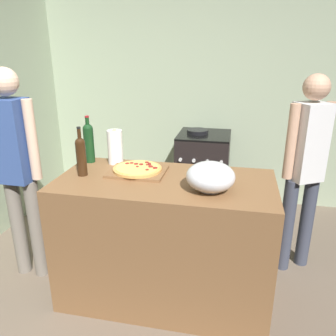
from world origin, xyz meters
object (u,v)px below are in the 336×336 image
pizza (138,169)px  stove (203,172)px  paper_towel_roll (115,147)px  wine_bottle_amber (81,155)px  wine_bottle_clear (89,141)px  mixing_bowl (211,177)px  person_in_red (305,164)px  person_in_stripes (17,164)px

pizza → stove: pizza is taller
paper_towel_roll → wine_bottle_amber: (-0.14, -0.30, 0.02)m
paper_towel_roll → wine_bottle_clear: bearing=-177.0°
pizza → wine_bottle_amber: bearing=-161.0°
pizza → paper_towel_roll: paper_towel_roll is taller
wine_bottle_amber → stove: bearing=65.5°
mixing_bowl → person_in_red: size_ratio=0.19×
mixing_bowl → stove: size_ratio=0.33×
wine_bottle_amber → person_in_red: 1.70m
pizza → paper_towel_roll: size_ratio=1.32×
wine_bottle_amber → person_in_stripes: person_in_stripes is taller
wine_bottle_amber → person_in_red: bearing=20.7°
pizza → wine_bottle_clear: wine_bottle_clear is taller
wine_bottle_clear → person_in_red: 1.70m
stove → person_in_stripes: 2.00m
person_in_red → pizza: bearing=-158.8°
person_in_stripes → person_in_red: 2.21m
mixing_bowl → person_in_stripes: person_in_stripes is taller
wine_bottle_amber → person_in_stripes: 0.57m
pizza → person_in_red: 1.31m
person_in_stripes → person_in_red: size_ratio=1.03×
paper_towel_roll → stove: size_ratio=0.28×
pizza → wine_bottle_amber: (-0.37, -0.13, 0.12)m
stove → person_in_red: (0.89, -0.93, 0.48)m
wine_bottle_clear → stove: wine_bottle_clear is taller
wine_bottle_clear → person_in_red: person_in_red is taller
stove → wine_bottle_amber: bearing=-114.5°
mixing_bowl → wine_bottle_clear: size_ratio=0.84×
stove → wine_bottle_clear: bearing=-121.8°
wine_bottle_amber → person_in_red: size_ratio=0.21×
wine_bottle_clear → person_in_red: bearing=10.7°
person_in_stripes → wine_bottle_amber: bearing=-5.8°
pizza → person_in_stripes: person_in_stripes is taller
stove → person_in_stripes: (-1.26, -1.48, 0.51)m
wine_bottle_amber → wine_bottle_clear: bearing=103.8°
mixing_bowl → person_in_red: bearing=45.4°
mixing_bowl → wine_bottle_amber: 0.91m
wine_bottle_clear → person_in_stripes: size_ratio=0.22×
person_in_stripes → pizza: bearing=4.3°
wine_bottle_amber → stove: size_ratio=0.37×
pizza → stove: (0.33, 1.41, -0.52)m
stove → pizza: bearing=-103.4°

